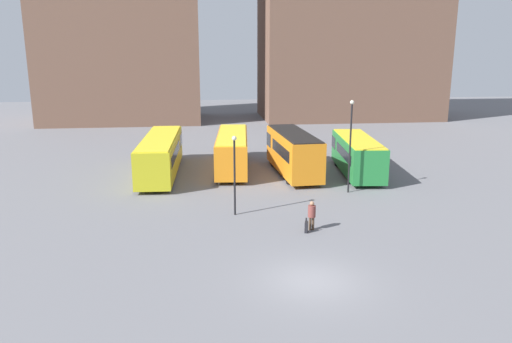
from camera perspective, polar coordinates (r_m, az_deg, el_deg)
name	(u,v)px	position (r m, az deg, el deg)	size (l,w,h in m)	color
ground_plane	(312,281)	(22.29, 6.37, -12.32)	(160.00, 160.00, 0.00)	slate
bus_0	(161,154)	(40.49, -10.83, 1.99)	(3.02, 12.10, 3.03)	gold
bus_1	(232,150)	(41.56, -2.72, 2.50)	(3.41, 10.98, 2.99)	orange
bus_2	(293,152)	(39.94, 4.26, 2.27)	(3.04, 9.50, 3.36)	orange
bus_3	(357,154)	(40.72, 11.48, 1.93)	(3.49, 9.61, 2.93)	#237A38
traveler	(312,213)	(27.79, 6.39, -4.73)	(0.53, 0.53, 1.66)	#4C3828
suitcase	(306,227)	(27.60, 5.77, -6.33)	(0.26, 0.38, 0.88)	black
lamp_post_0	(235,168)	(29.64, -2.47, 0.38)	(0.28, 0.28, 4.84)	black
lamp_post_1	(350,140)	(34.81, 10.74, 3.57)	(0.28, 0.28, 6.44)	black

